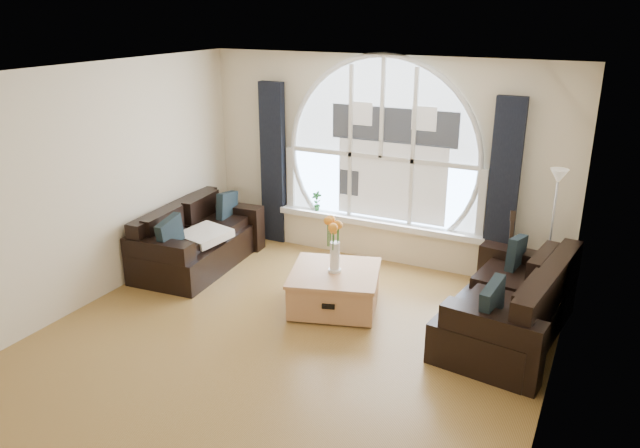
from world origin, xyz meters
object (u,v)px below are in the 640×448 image
at_px(floor_lamp, 550,238).
at_px(guitar, 510,251).
at_px(sofa_left, 199,237).
at_px(potted_plant, 317,201).
at_px(coffee_chest, 335,287).
at_px(vase_flowers, 335,239).
at_px(sofa_right, 507,301).

bearing_deg(floor_lamp, guitar, 166.75).
relative_size(sofa_left, potted_plant, 6.59).
bearing_deg(floor_lamp, coffee_chest, -151.00).
xyz_separation_m(coffee_chest, vase_flowers, (-0.00, -0.00, 0.59)).
bearing_deg(floor_lamp, sofa_left, -168.05).
xyz_separation_m(sofa_right, potted_plant, (-2.89, 1.39, 0.29)).
height_order(vase_flowers, potted_plant, vase_flowers).
relative_size(sofa_left, vase_flowers, 2.59).
distance_m(coffee_chest, vase_flowers, 0.59).
xyz_separation_m(guitar, potted_plant, (-2.71, 0.29, 0.16)).
bearing_deg(guitar, sofa_left, 177.42).
bearing_deg(sofa_left, guitar, 10.17).
height_order(coffee_chest, potted_plant, potted_plant).
bearing_deg(vase_flowers, potted_plant, 122.86).
bearing_deg(coffee_chest, sofa_right, -11.27).
xyz_separation_m(coffee_chest, guitar, (1.70, 1.28, 0.29)).
bearing_deg(sofa_left, coffee_chest, -12.17).
height_order(sofa_right, potted_plant, potted_plant).
relative_size(sofa_left, coffee_chest, 1.84).
relative_size(sofa_right, floor_lamp, 1.19).
xyz_separation_m(vase_flowers, potted_plant, (-1.01, 1.57, -0.14)).
bearing_deg(sofa_right, sofa_left, -173.51).
bearing_deg(sofa_right, floor_lamp, 83.64).
height_order(coffee_chest, vase_flowers, vase_flowers).
height_order(sofa_left, vase_flowers, vase_flowers).
height_order(vase_flowers, floor_lamp, floor_lamp).
bearing_deg(vase_flowers, sofa_left, 172.34).
xyz_separation_m(sofa_left, floor_lamp, (4.24, 0.90, 0.40)).
bearing_deg(vase_flowers, sofa_right, 5.58).
bearing_deg(potted_plant, sofa_right, -25.60).
xyz_separation_m(sofa_left, coffee_chest, (2.11, -0.28, -0.16)).
height_order(floor_lamp, guitar, floor_lamp).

